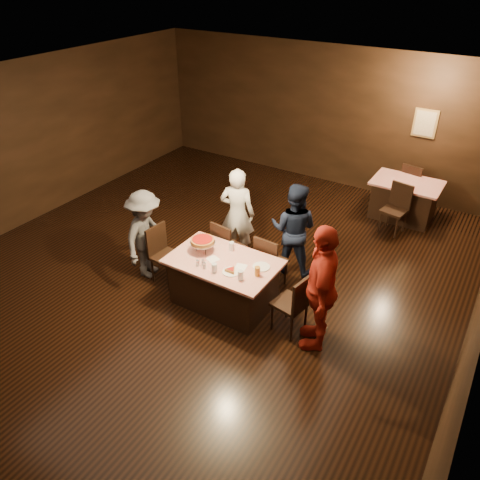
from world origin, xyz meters
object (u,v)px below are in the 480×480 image
at_px(glass_amber, 257,271).
at_px(diner_grey_knit, 146,235).
at_px(chair_far_left, 229,246).
at_px(back_table, 404,200).
at_px(chair_back_far, 413,185).
at_px(plate_empty, 261,267).
at_px(glass_back, 232,246).
at_px(glass_front_right, 241,275).
at_px(main_table, 224,282).
at_px(chair_end_right, 290,302).
at_px(glass_front_left, 214,268).
at_px(chair_end_left, 166,255).
at_px(chair_far_right, 271,261).
at_px(chair_back_near, 394,210).
at_px(diner_red_shirt, 321,288).
at_px(diner_white_jacket, 237,214).
at_px(pizza_stand, 202,241).
at_px(diner_navy_hoodie, 294,229).

bearing_deg(glass_amber, diner_grey_knit, 179.20).
height_order(chair_far_left, glass_amber, chair_far_left).
xyz_separation_m(back_table, chair_back_far, (0.00, 0.60, 0.09)).
relative_size(plate_empty, glass_back, 1.79).
relative_size(chair_back_far, glass_front_right, 6.79).
relative_size(main_table, glass_amber, 11.43).
distance_m(main_table, chair_back_far, 5.00).
xyz_separation_m(chair_end_right, diner_grey_knit, (-2.57, -0.02, 0.28)).
height_order(chair_end_right, glass_front_left, chair_end_right).
distance_m(chair_end_left, glass_amber, 1.74).
bearing_deg(chair_far_right, chair_back_near, -109.49).
height_order(diner_grey_knit, glass_front_right, diner_grey_knit).
xyz_separation_m(back_table, glass_front_right, (-1.09, -4.41, 0.46)).
xyz_separation_m(diner_grey_knit, diner_red_shirt, (3.00, -0.01, 0.17)).
distance_m(main_table, back_table, 4.44).
bearing_deg(chair_back_near, chair_back_far, 100.10).
xyz_separation_m(chair_end_left, diner_white_jacket, (0.56, 1.23, 0.34)).
distance_m(chair_far_right, diner_red_shirt, 1.44).
distance_m(main_table, glass_amber, 0.75).
distance_m(main_table, glass_front_right, 0.69).
height_order(diner_white_jacket, glass_back, diner_white_jacket).
height_order(chair_back_far, plate_empty, chair_back_far).
relative_size(pizza_stand, glass_amber, 2.71).
relative_size(chair_end_right, diner_grey_knit, 0.63).
bearing_deg(glass_front_right, glass_back, 132.27).
bearing_deg(back_table, glass_amber, -102.63).
height_order(main_table, chair_end_right, chair_end_right).
bearing_deg(chair_end_right, diner_navy_hoodie, -144.69).
distance_m(diner_navy_hoodie, diner_red_shirt, 1.71).
bearing_deg(pizza_stand, chair_back_near, 60.32).
height_order(diner_white_jacket, diner_grey_knit, diner_white_jacket).
xyz_separation_m(back_table, glass_back, (-1.59, -3.86, 0.46)).
xyz_separation_m(chair_far_left, glass_front_left, (0.45, -1.05, 0.37)).
bearing_deg(glass_amber, glass_back, 151.70).
xyz_separation_m(diner_navy_hoodie, pizza_stand, (-0.88, -1.27, 0.16)).
relative_size(back_table, chair_far_left, 1.37).
bearing_deg(pizza_stand, diner_navy_hoodie, 55.21).
xyz_separation_m(back_table, diner_white_jacket, (-2.08, -2.93, 0.43)).
height_order(chair_far_left, glass_front_right, chair_far_left).
xyz_separation_m(chair_back_far, diner_grey_knit, (-3.01, -4.78, 0.28)).
relative_size(diner_white_jacket, plate_empty, 6.56).
bearing_deg(pizza_stand, glass_front_left, -37.87).
bearing_deg(chair_back_near, back_table, 100.10).
bearing_deg(glass_back, glass_front_left, -80.54).
relative_size(main_table, glass_back, 11.43).
bearing_deg(chair_far_left, glass_amber, 148.75).
xyz_separation_m(chair_far_right, diner_red_shirt, (1.13, -0.78, 0.45)).
relative_size(chair_back_far, plate_empty, 3.80).
bearing_deg(diner_white_jacket, plate_empty, 118.00).
bearing_deg(chair_end_right, chair_back_far, -175.16).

